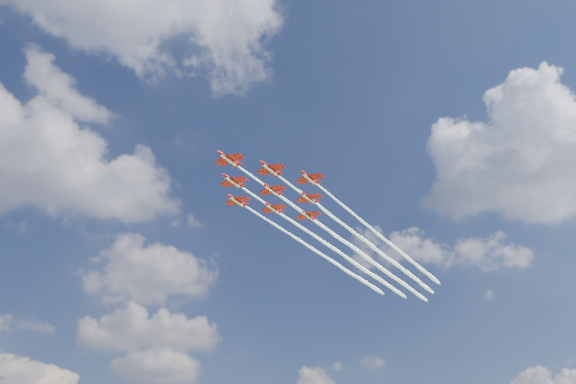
# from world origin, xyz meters

# --- Properties ---
(jet_lead) EXTENTS (104.18, 73.94, 2.41)m
(jet_lead) POSITION_xyz_m (26.34, 17.55, 83.98)
(jet_lead) COLOR #A2090F
(jet_row2_port) EXTENTS (104.18, 73.94, 2.41)m
(jet_row2_port) POSITION_xyz_m (38.66, 18.14, 83.98)
(jet_row2_port) COLOR #A2090F
(jet_row2_starb) EXTENTS (104.18, 73.94, 2.41)m
(jet_row2_starb) POSITION_xyz_m (31.11, 28.93, 83.98)
(jet_row2_starb) COLOR #A2090F
(jet_row3_port) EXTENTS (104.18, 73.94, 2.41)m
(jet_row3_port) POSITION_xyz_m (50.99, 18.73, 83.98)
(jet_row3_port) COLOR #A2090F
(jet_row3_centre) EXTENTS (104.18, 73.94, 2.41)m
(jet_row3_centre) POSITION_xyz_m (43.44, 29.52, 83.98)
(jet_row3_centre) COLOR #A2090F
(jet_row3_starb) EXTENTS (104.18, 73.94, 2.41)m
(jet_row3_starb) POSITION_xyz_m (35.88, 40.31, 83.98)
(jet_row3_starb) COLOR #A2090F
(jet_row4_port) EXTENTS (104.18, 73.94, 2.41)m
(jet_row4_port) POSITION_xyz_m (55.76, 30.11, 83.98)
(jet_row4_port) COLOR #A2090F
(jet_row4_starb) EXTENTS (104.18, 73.94, 2.41)m
(jet_row4_starb) POSITION_xyz_m (48.21, 40.90, 83.98)
(jet_row4_starb) COLOR #A2090F
(jet_tail) EXTENTS (104.18, 73.94, 2.41)m
(jet_tail) POSITION_xyz_m (60.54, 41.49, 83.98)
(jet_tail) COLOR #A2090F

